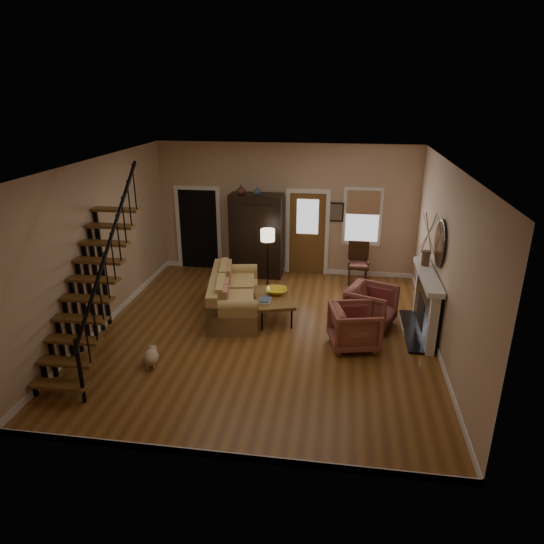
# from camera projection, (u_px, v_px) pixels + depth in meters

# --- Properties ---
(room) EXTENTS (7.00, 7.33, 3.30)m
(room) POSITION_uv_depth(u_px,v_px,m) (258.00, 234.00, 10.68)
(room) COLOR brown
(room) RESTS_ON ground
(staircase) EXTENTS (0.94, 2.80, 3.20)m
(staircase) POSITION_uv_depth(u_px,v_px,m) (88.00, 274.00, 8.14)
(staircase) COLOR brown
(staircase) RESTS_ON ground
(fireplace) EXTENTS (0.33, 1.95, 2.30)m
(fireplace) POSITION_uv_depth(u_px,v_px,m) (428.00, 298.00, 9.30)
(fireplace) COLOR black
(fireplace) RESTS_ON ground
(armoire) EXTENTS (1.30, 0.60, 2.10)m
(armoire) POSITION_uv_depth(u_px,v_px,m) (257.00, 236.00, 12.17)
(armoire) COLOR black
(armoire) RESTS_ON ground
(vase_a) EXTENTS (0.24, 0.24, 0.25)m
(vase_a) POSITION_uv_depth(u_px,v_px,m) (241.00, 190.00, 11.71)
(vase_a) COLOR #4C2619
(vase_a) RESTS_ON armoire
(vase_b) EXTENTS (0.20, 0.20, 0.21)m
(vase_b) POSITION_uv_depth(u_px,v_px,m) (257.00, 191.00, 11.66)
(vase_b) COLOR #334C60
(vase_b) RESTS_ON armoire
(sofa) EXTENTS (1.35, 2.39, 0.84)m
(sofa) POSITION_uv_depth(u_px,v_px,m) (234.00, 295.00, 10.27)
(sofa) COLOR tan
(sofa) RESTS_ON ground
(coffee_table) EXTENTS (1.08, 1.43, 0.49)m
(coffee_table) POSITION_uv_depth(u_px,v_px,m) (273.00, 307.00, 10.12)
(coffee_table) COLOR brown
(coffee_table) RESTS_ON ground
(bowl) EXTENTS (0.44, 0.44, 0.11)m
(bowl) POSITION_uv_depth(u_px,v_px,m) (276.00, 291.00, 10.14)
(bowl) COLOR yellow
(bowl) RESTS_ON coffee_table
(books) EXTENTS (0.23, 0.32, 0.06)m
(books) POSITION_uv_depth(u_px,v_px,m) (265.00, 300.00, 9.76)
(books) COLOR beige
(books) RESTS_ON coffee_table
(armchair_left) EXTENTS (1.04, 1.02, 0.80)m
(armchair_left) POSITION_uv_depth(u_px,v_px,m) (355.00, 327.00, 8.93)
(armchair_left) COLOR maroon
(armchair_left) RESTS_ON ground
(armchair_right) EXTENTS (1.17, 1.16, 0.83)m
(armchair_right) POSITION_uv_depth(u_px,v_px,m) (371.00, 306.00, 9.73)
(armchair_right) COLOR maroon
(armchair_right) RESTS_ON ground
(floor_lamp) EXTENTS (0.42, 0.42, 1.45)m
(floor_lamp) POSITION_uv_depth(u_px,v_px,m) (268.00, 259.00, 11.50)
(floor_lamp) COLOR black
(floor_lamp) RESTS_ON ground
(side_chair) EXTENTS (0.54, 0.54, 1.02)m
(side_chair) POSITION_uv_depth(u_px,v_px,m) (358.00, 264.00, 11.82)
(side_chair) COLOR #352011
(side_chair) RESTS_ON ground
(dog) EXTENTS (0.36, 0.48, 0.32)m
(dog) POSITION_uv_depth(u_px,v_px,m) (151.00, 358.00, 8.36)
(dog) COLOR beige
(dog) RESTS_ON ground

